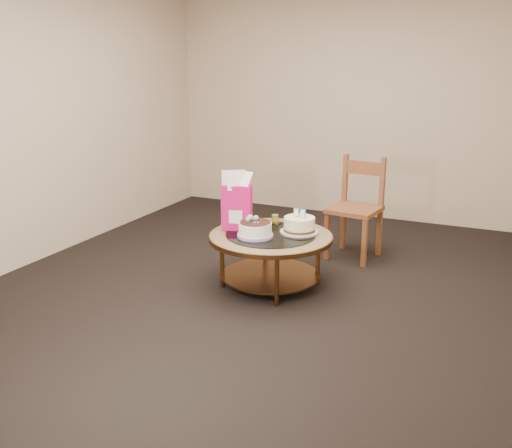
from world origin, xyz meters
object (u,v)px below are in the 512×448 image
at_px(gift_bag, 237,201).
at_px(cream_cake, 299,225).
at_px(dining_chair, 356,207).
at_px(decorated_cake, 255,230).
at_px(coffee_table, 271,243).

bearing_deg(gift_bag, cream_cake, -2.33).
height_order(cream_cake, dining_chair, dining_chair).
distance_m(decorated_cake, dining_chair, 1.27).
xyz_separation_m(gift_bag, dining_chair, (0.75, 1.02, -0.22)).
bearing_deg(coffee_table, cream_cake, 35.26).
height_order(coffee_table, cream_cake, cream_cake).
bearing_deg(gift_bag, dining_chair, 37.41).
distance_m(decorated_cake, gift_bag, 0.32).
distance_m(coffee_table, decorated_cake, 0.20).
relative_size(coffee_table, cream_cake, 3.21).
bearing_deg(cream_cake, gift_bag, -158.92).
xyz_separation_m(coffee_table, cream_cake, (0.20, 0.14, 0.14)).
xyz_separation_m(decorated_cake, dining_chair, (0.52, 1.15, -0.03)).
relative_size(coffee_table, gift_bag, 2.08).
height_order(coffee_table, gift_bag, gift_bag).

